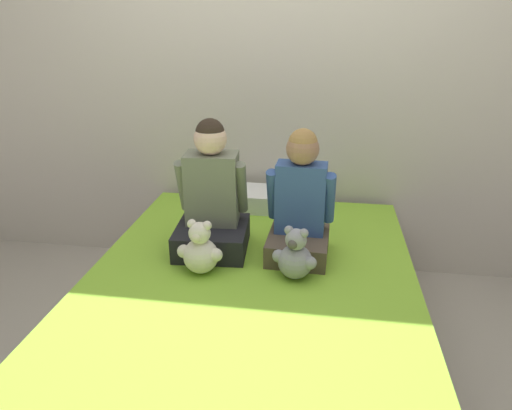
# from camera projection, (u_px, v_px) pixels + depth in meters

# --- Properties ---
(ground_plane) EXTENTS (14.00, 14.00, 0.00)m
(ground_plane) POSITION_uv_depth(u_px,v_px,m) (251.00, 359.00, 2.29)
(ground_plane) COLOR #B2A899
(wall_behind_bed) EXTENTS (8.00, 0.06, 2.50)m
(wall_behind_bed) POSITION_uv_depth(u_px,v_px,m) (277.00, 77.00, 2.76)
(wall_behind_bed) COLOR beige
(wall_behind_bed) RESTS_ON ground_plane
(bed) EXTENTS (1.53, 1.95, 0.49)m
(bed) POSITION_uv_depth(u_px,v_px,m) (251.00, 319.00, 2.20)
(bed) COLOR #473828
(bed) RESTS_ON ground_plane
(child_on_left) EXTENTS (0.37, 0.37, 0.66)m
(child_on_left) POSITION_uv_depth(u_px,v_px,m) (212.00, 200.00, 2.26)
(child_on_left) COLOR black
(child_on_left) RESTS_ON bed
(child_on_right) EXTENTS (0.34, 0.34, 0.63)m
(child_on_right) POSITION_uv_depth(u_px,v_px,m) (300.00, 205.00, 2.20)
(child_on_right) COLOR brown
(child_on_right) RESTS_ON bed
(teddy_bear_held_by_left_child) EXTENTS (0.22, 0.16, 0.26)m
(teddy_bear_held_by_left_child) POSITION_uv_depth(u_px,v_px,m) (201.00, 250.00, 2.09)
(teddy_bear_held_by_left_child) COLOR silver
(teddy_bear_held_by_left_child) RESTS_ON bed
(teddy_bear_held_by_right_child) EXTENTS (0.20, 0.16, 0.25)m
(teddy_bear_held_by_right_child) POSITION_uv_depth(u_px,v_px,m) (295.00, 257.00, 2.05)
(teddy_bear_held_by_right_child) COLOR #939399
(teddy_bear_held_by_right_child) RESTS_ON bed
(pillow_at_headboard) EXTENTS (0.60, 0.27, 0.11)m
(pillow_at_headboard) POSITION_uv_depth(u_px,v_px,m) (271.00, 199.00, 2.82)
(pillow_at_headboard) COLOR white
(pillow_at_headboard) RESTS_ON bed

